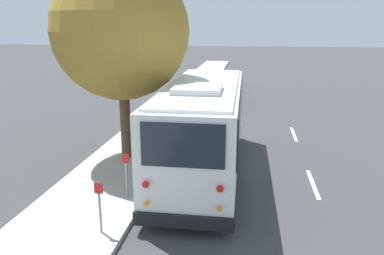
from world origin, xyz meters
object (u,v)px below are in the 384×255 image
shuttle_bus (203,124)px  street_tree (122,21)px  parked_sedan_blue (225,82)px  sign_post_far (126,175)px  sign_post_near (100,207)px  parked_sedan_maroon (222,96)px

shuttle_bus → street_tree: size_ratio=1.11×
parked_sedan_blue → sign_post_far: sign_post_far is taller
sign_post_near → street_tree: bearing=11.5°
shuttle_bus → parked_sedan_blue: size_ratio=1.87×
parked_sedan_blue → street_tree: bearing=175.1°
shuttle_bus → sign_post_far: shuttle_bus is taller
parked_sedan_blue → sign_post_near: size_ratio=3.56×
sign_post_near → sign_post_far: sign_post_far is taller
sign_post_far → parked_sedan_blue: bearing=-4.3°
parked_sedan_maroon → sign_post_near: sign_post_near is taller
shuttle_bus → street_tree: 4.79m
parked_sedan_maroon → sign_post_near: (-16.71, 1.76, 0.26)m
shuttle_bus → parked_sedan_blue: 18.10m
sign_post_near → sign_post_far: size_ratio=0.99×
shuttle_bus → sign_post_near: shuttle_bus is taller
parked_sedan_maroon → sign_post_far: size_ratio=3.27×
parked_sedan_blue → sign_post_far: 20.73m
parked_sedan_maroon → sign_post_near: 16.80m
shuttle_bus → parked_sedan_maroon: 12.09m
street_tree → parked_sedan_blue: bearing=-9.1°
parked_sedan_blue → sign_post_near: 22.79m
parked_sedan_maroon → parked_sedan_blue: size_ratio=0.93×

